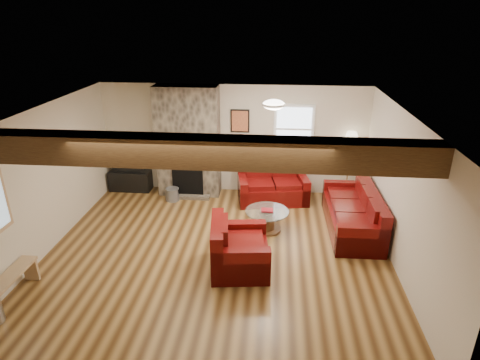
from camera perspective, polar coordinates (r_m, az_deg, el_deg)
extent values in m
plane|color=#4F3015|center=(7.24, -3.18, -10.26)|extent=(8.00, 8.00, 0.00)
plane|color=white|center=(6.24, -3.68, 9.38)|extent=(8.00, 8.00, 0.00)
plane|color=beige|center=(9.20, -0.92, 5.75)|extent=(8.00, 0.00, 8.00)
plane|color=beige|center=(4.32, -8.92, -16.06)|extent=(8.00, 0.00, 8.00)
plane|color=beige|center=(7.66, -26.20, -0.23)|extent=(0.00, 7.50, 7.50)
plane|color=beige|center=(6.89, 22.13, -2.00)|extent=(0.00, 7.50, 7.50)
cube|color=#351F10|center=(5.11, -5.72, 4.05)|extent=(6.00, 0.36, 0.38)
cube|color=#36302A|center=(9.12, -7.37, 5.42)|extent=(1.40, 0.50, 2.50)
cube|color=black|center=(9.16, -7.45, 0.17)|extent=(0.70, 0.06, 0.90)
cube|color=#36302A|center=(9.28, -7.39, -2.29)|extent=(1.00, 0.25, 0.08)
cylinder|color=#482E17|center=(7.93, 3.80, -6.92)|extent=(0.56, 0.56, 0.04)
cylinder|color=#482E17|center=(7.85, 3.83, -5.85)|extent=(0.30, 0.30, 0.37)
cylinder|color=white|center=(7.75, 3.87, -4.46)|extent=(0.84, 0.84, 0.02)
cube|color=maroon|center=(7.74, 3.88, -4.30)|extent=(0.23, 0.17, 0.03)
cube|color=black|center=(9.89, -15.28, -0.05)|extent=(0.96, 0.38, 0.48)
imported|color=black|center=(9.73, -15.55, 2.45)|extent=(0.76, 0.10, 0.44)
cylinder|color=tan|center=(9.55, 14.70, -2.31)|extent=(0.28, 0.28, 0.03)
cylinder|color=tan|center=(9.29, 15.12, 1.51)|extent=(0.03, 0.03, 1.39)
cone|color=beige|center=(9.07, 15.58, 5.74)|extent=(0.40, 0.40, 0.28)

